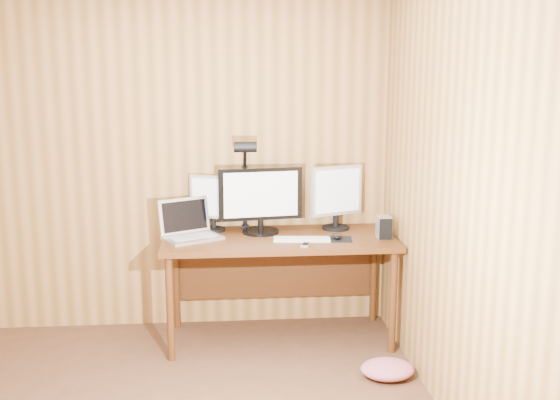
{
  "coord_description": "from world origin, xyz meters",
  "views": [
    {
      "loc": [
        0.56,
        -2.75,
        1.88
      ],
      "look_at": [
        0.93,
        1.58,
        1.02
      ],
      "focal_mm": 42.0,
      "sensor_mm": 36.0,
      "label": 1
    }
  ],
  "objects": [
    {
      "name": "fabric_pile",
      "position": [
        1.55,
        0.97,
        0.05
      ],
      "size": [
        0.34,
        0.28,
        0.11
      ],
      "primitive_type": null,
      "rotation": [
        0.0,
        0.0,
        0.01
      ],
      "color": "#C35E73",
      "rests_on": "floor"
    },
    {
      "name": "phone",
      "position": [
        1.08,
        1.38,
        0.76
      ],
      "size": [
        0.08,
        0.11,
        0.01
      ],
      "rotation": [
        0.0,
        0.0,
        -0.32
      ],
      "color": "silver",
      "rests_on": "desk"
    },
    {
      "name": "desk",
      "position": [
        0.93,
        1.7,
        0.63
      ],
      "size": [
        1.6,
        0.7,
        0.75
      ],
      "color": "#4E2810",
      "rests_on": "floor"
    },
    {
      "name": "hard_drive",
      "position": [
        1.64,
        1.55,
        0.82
      ],
      "size": [
        0.1,
        0.14,
        0.15
      ],
      "rotation": [
        0.0,
        0.0,
        -0.04
      ],
      "color": "silver",
      "rests_on": "desk"
    },
    {
      "name": "monitor_center",
      "position": [
        0.81,
        1.76,
        0.99
      ],
      "size": [
        0.6,
        0.26,
        0.46
      ],
      "rotation": [
        0.0,
        0.0,
        0.14
      ],
      "color": "black",
      "rests_on": "desk"
    },
    {
      "name": "mousepad",
      "position": [
        1.31,
        1.53,
        0.75
      ],
      "size": [
        0.23,
        0.19,
        0.0
      ],
      "primitive_type": "cube",
      "rotation": [
        0.0,
        0.0,
        -0.13
      ],
      "color": "black",
      "rests_on": "desk"
    },
    {
      "name": "laptop",
      "position": [
        0.31,
        1.66,
        0.82
      ],
      "size": [
        0.46,
        0.42,
        0.26
      ],
      "rotation": [
        0.0,
        0.0,
        0.49
      ],
      "color": "silver",
      "rests_on": "desk"
    },
    {
      "name": "keyboard",
      "position": [
        1.07,
        1.52,
        0.76
      ],
      "size": [
        0.39,
        0.15,
        0.02
      ],
      "rotation": [
        0.0,
        0.0,
        -0.08
      ],
      "color": "white",
      "rests_on": "desk"
    },
    {
      "name": "monitor_left",
      "position": [
        0.47,
        1.84,
        0.96
      ],
      "size": [
        0.33,
        0.18,
        0.4
      ],
      "rotation": [
        0.0,
        0.0,
        -0.44
      ],
      "color": "black",
      "rests_on": "desk"
    },
    {
      "name": "monitor_right",
      "position": [
        1.36,
        1.82,
        1.0
      ],
      "size": [
        0.39,
        0.19,
        0.46
      ],
      "rotation": [
        0.0,
        0.0,
        0.39
      ],
      "color": "black",
      "rests_on": "desk"
    },
    {
      "name": "room_shell",
      "position": [
        0.0,
        0.0,
        1.25
      ],
      "size": [
        4.0,
        4.0,
        4.0
      ],
      "color": "#563421",
      "rests_on": "ground"
    },
    {
      "name": "desk_lamp",
      "position": [
        0.7,
        1.82,
        1.18
      ],
      "size": [
        0.16,
        0.23,
        0.69
      ],
      "rotation": [
        0.0,
        0.0,
        -0.02
      ],
      "color": "black",
      "rests_on": "desk"
    },
    {
      "name": "speaker",
      "position": [
        1.69,
        1.7,
        0.81
      ],
      "size": [
        0.05,
        0.05,
        0.11
      ],
      "primitive_type": "cylinder",
      "color": "black",
      "rests_on": "desk"
    },
    {
      "name": "mouse",
      "position": [
        1.31,
        1.53,
        0.77
      ],
      "size": [
        0.07,
        0.11,
        0.04
      ],
      "primitive_type": "ellipsoid",
      "rotation": [
        0.0,
        0.0,
        0.04
      ],
      "color": "black",
      "rests_on": "mousepad"
    }
  ]
}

